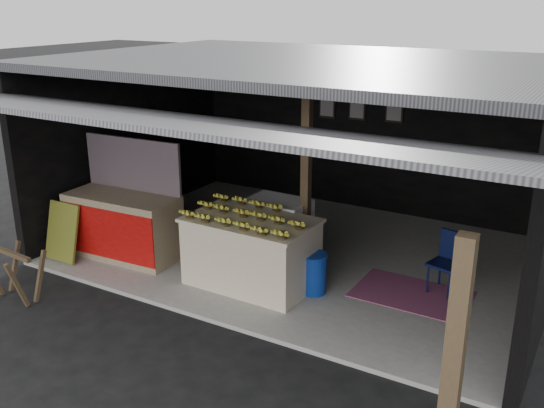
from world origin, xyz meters
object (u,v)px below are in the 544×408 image
Objects in this scene: sawhorse at (15,270)px; plastic_chair at (449,257)px; white_crate at (278,231)px; banana_table at (251,252)px; water_barrel at (313,274)px; neighbor_stall at (124,223)px.

sawhorse is 5.76m from plastic_chair.
white_crate is 1.38× the size of sawhorse.
banana_table reaches higher than water_barrel.
water_barrel is (0.89, -0.63, -0.23)m from white_crate.
sawhorse is 1.36× the size of water_barrel.
neighbor_stall reaches higher than sawhorse.
banana_table is at bearing -84.43° from white_crate.
water_barrel is (3.36, 2.07, -0.11)m from sawhorse.
plastic_chair is (4.60, 1.29, -0.04)m from neighbor_stall.
water_barrel is at bearing 3.17° from neighbor_stall.
sawhorse reaches higher than water_barrel.
banana_table is 2.45× the size of sawhorse.
white_crate is at bearing -157.88° from plastic_chair.
white_crate is 3.65m from sawhorse.
neighbor_stall reaches higher than plastic_chair.
white_crate is at bearing 144.99° from water_barrel.
banana_table reaches higher than sawhorse.
neighbor_stall reaches higher than white_crate.
banana_table is 2.66m from plastic_chair.
sawhorse is (-0.30, -1.73, -0.16)m from neighbor_stall.
white_crate reaches higher than sawhorse.
sawhorse is at bearing -133.88° from plastic_chair.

